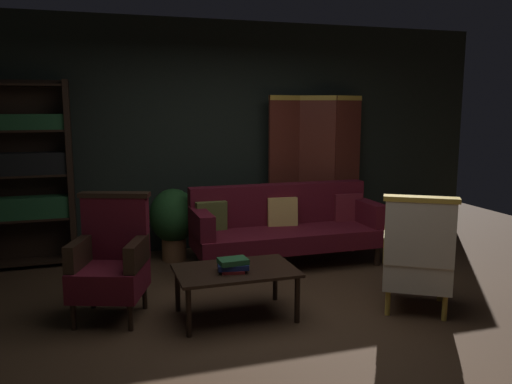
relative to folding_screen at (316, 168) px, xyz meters
The scene contains 12 objects.
ground_plane 2.69m from the folding_screen, 119.79° to the right, with size 10.00×10.00×0.00m, color #3D2819.
back_wall 1.34m from the folding_screen, 167.40° to the left, with size 7.20×0.10×2.80m, color black.
folding_screen is the anchor object (origin of this frame).
bookshelf 3.39m from the folding_screen, behind, with size 0.90×0.32×2.05m.
velvet_couch 1.13m from the folding_screen, 134.00° to the right, with size 2.12×0.78×0.88m.
coffee_table 2.68m from the folding_screen, 128.70° to the right, with size 1.00×0.64×0.42m.
armchair_gilt_accent 2.43m from the folding_screen, 92.50° to the right, with size 0.80×0.80×1.04m.
armchair_wing_left 3.17m from the folding_screen, 147.06° to the right, with size 0.74×0.74×1.04m.
potted_plant 1.96m from the folding_screen, behind, with size 0.54×0.54×0.84m.
book_red_leather 2.74m from the folding_screen, 128.52° to the right, with size 0.19×0.17×0.02m, color maroon.
book_navy_cloth 2.74m from the folding_screen, 128.52° to the right, with size 0.25×0.16×0.04m, color navy.
book_green_cloth 2.73m from the folding_screen, 128.52° to the right, with size 0.23×0.16×0.04m, color #1E4C28.
Camera 1 is at (-1.49, -3.93, 1.77)m, focal length 36.60 mm.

